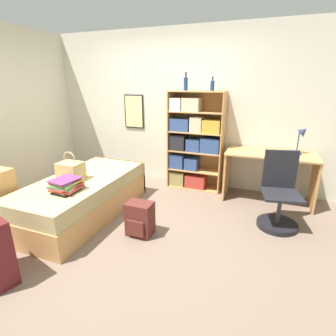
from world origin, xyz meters
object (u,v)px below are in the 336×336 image
at_px(bed, 84,196).
at_px(bookcase, 192,143).
at_px(desk_lamp, 302,135).
at_px(desk_chair, 279,203).
at_px(desk, 269,168).
at_px(bottle_brown, 212,85).
at_px(backpack, 140,219).
at_px(book_stack_on_bed, 67,185).
at_px(handbag, 71,171).
at_px(bottle_green, 186,83).

distance_m(bed, bookcase, 1.91).
relative_size(desk_lamp, desk_chair, 0.44).
height_order(bed, desk_chair, desk_chair).
bearing_deg(desk, desk_lamp, 14.28).
bearing_deg(bed, bottle_brown, 47.61).
distance_m(desk, desk_lamp, 0.63).
bearing_deg(bookcase, backpack, -94.90).
bearing_deg(book_stack_on_bed, desk, 38.52).
xyz_separation_m(book_stack_on_bed, desk_chair, (2.37, 1.05, -0.30)).
relative_size(bed, handbag, 5.19).
xyz_separation_m(bookcase, bottle_brown, (0.28, 0.05, 0.92)).
distance_m(book_stack_on_bed, bottle_brown, 2.57).
xyz_separation_m(bottle_green, desk_lamp, (1.75, -0.03, -0.70)).
distance_m(desk, backpack, 2.11).
relative_size(book_stack_on_bed, bottle_brown, 1.84).
distance_m(book_stack_on_bed, bookcase, 2.14).
distance_m(bed, book_stack_on_bed, 0.56).
bearing_deg(desk_chair, book_stack_on_bed, -156.23).
relative_size(bookcase, desk_chair, 1.70).
height_order(desk, desk_lamp, desk_lamp).
height_order(bottle_brown, backpack, bottle_brown).
relative_size(book_stack_on_bed, desk_chair, 0.40).
bearing_deg(bookcase, book_stack_on_bed, -117.51).
bearing_deg(backpack, desk_lamp, 43.21).
distance_m(bookcase, bottle_green, 0.96).
relative_size(handbag, desk, 0.30).
bearing_deg(desk, bookcase, 174.48).
xyz_separation_m(bottle_brown, desk, (0.96, -0.17, -1.17)).
bearing_deg(bookcase, handbag, -127.93).
height_order(book_stack_on_bed, bookcase, bookcase).
xyz_separation_m(bed, bottle_green, (0.97, 1.48, 1.47)).
bearing_deg(bottle_green, bed, -123.32).
height_order(handbag, backpack, handbag).
relative_size(handbag, bottle_green, 1.35).
bearing_deg(bottle_brown, backpack, -103.77).
xyz_separation_m(bed, desk_chair, (2.50, 0.62, 0.04)).
bearing_deg(backpack, book_stack_on_bed, -165.76).
bearing_deg(handbag, book_stack_on_bed, -56.76).
distance_m(bookcase, desk, 1.27).
relative_size(bottle_green, desk, 0.22).
bearing_deg(desk_chair, bed, -165.99).
bearing_deg(desk_chair, bottle_green, 150.69).
height_order(handbag, desk_lamp, desk_lamp).
xyz_separation_m(handbag, desk, (2.45, 1.43, -0.11)).
bearing_deg(bottle_brown, book_stack_on_bed, -123.06).
height_order(bottle_green, desk_chair, bottle_green).
xyz_separation_m(bottle_green, desk_chair, (1.52, -0.86, -1.43)).
height_order(handbag, desk_chair, desk_chair).
relative_size(book_stack_on_bed, backpack, 0.93).
xyz_separation_m(handbag, bookcase, (1.21, 1.55, 0.13)).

